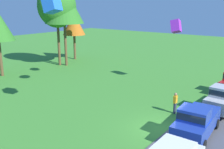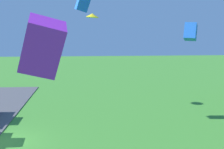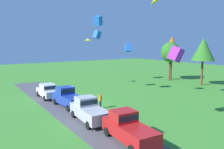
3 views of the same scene
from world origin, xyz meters
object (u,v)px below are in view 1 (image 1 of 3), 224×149
object	(u,v)px
car_pickup_far_end	(196,121)
kite_box_mid_center	(51,2)
person_watching_sky	(175,103)
tree_center_back	(64,4)
tree_far_right	(74,24)
kite_box_over_trees	(176,26)
tree_lone_near	(57,6)

from	to	relation	value
car_pickup_far_end	kite_box_mid_center	distance (m)	11.53
person_watching_sky	tree_center_back	size ratio (longest dim) A/B	0.15
tree_far_right	kite_box_over_trees	world-z (taller)	tree_far_right
tree_far_right	kite_box_mid_center	distance (m)	25.85
tree_lone_near	car_pickup_far_end	bearing A→B (deg)	-111.45
car_pickup_far_end	kite_box_over_trees	bearing A→B (deg)	31.57
tree_lone_near	tree_center_back	world-z (taller)	tree_center_back
car_pickup_far_end	kite_box_mid_center	bearing A→B (deg)	127.09
car_pickup_far_end	tree_lone_near	world-z (taller)	tree_lone_near
tree_center_back	kite_box_over_trees	world-z (taller)	tree_center_back
car_pickup_far_end	tree_center_back	size ratio (longest dim) A/B	0.46
car_pickup_far_end	kite_box_over_trees	distance (m)	12.90
car_pickup_far_end	person_watching_sky	world-z (taller)	car_pickup_far_end
tree_center_back	kite_box_mid_center	distance (m)	21.29
kite_box_mid_center	person_watching_sky	bearing A→B (deg)	-28.35
tree_center_back	kite_box_mid_center	xyz separation A→B (m)	(-14.92, -15.19, -0.06)
tree_lone_near	kite_box_over_trees	xyz separation A→B (m)	(1.00, -16.93, -1.93)
tree_far_right	kite_box_over_trees	distance (m)	18.64
tree_far_right	kite_box_mid_center	size ratio (longest dim) A/B	6.60
tree_center_back	kite_box_over_trees	size ratio (longest dim) A/B	9.21
car_pickup_far_end	tree_far_right	distance (m)	28.33
tree_lone_near	kite_box_mid_center	xyz separation A→B (m)	(-14.43, -16.04, 0.31)
tree_far_right	kite_box_over_trees	xyz separation A→B (m)	(-3.44, -18.30, 0.69)
tree_far_right	car_pickup_far_end	bearing A→B (deg)	-118.90
tree_center_back	person_watching_sky	bearing A→B (deg)	-109.07
tree_far_right	kite_box_over_trees	bearing A→B (deg)	-100.65
car_pickup_far_end	tree_lone_near	bearing A→B (deg)	68.55
kite_box_over_trees	kite_box_mid_center	size ratio (longest dim) A/B	1.10
tree_lone_near	kite_box_over_trees	bearing A→B (deg)	-86.61
person_watching_sky	kite_box_mid_center	world-z (taller)	kite_box_mid_center
tree_center_back	car_pickup_far_end	bearing A→B (deg)	-113.25
tree_lone_near	kite_box_over_trees	distance (m)	17.06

